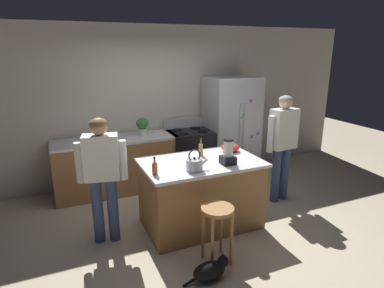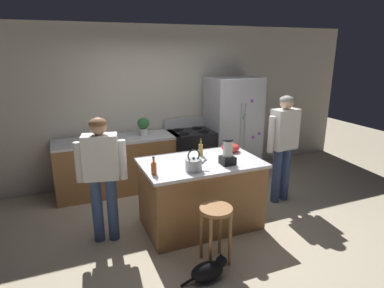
% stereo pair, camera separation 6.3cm
% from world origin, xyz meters
% --- Properties ---
extents(ground_plane, '(14.00, 14.00, 0.00)m').
position_xyz_m(ground_plane, '(0.00, 0.00, 0.00)').
color(ground_plane, beige).
extents(back_wall, '(8.00, 0.10, 2.70)m').
position_xyz_m(back_wall, '(0.00, 1.95, 1.35)').
color(back_wall, beige).
rests_on(back_wall, ground_plane).
extents(kitchen_island, '(1.53, 0.95, 0.91)m').
position_xyz_m(kitchen_island, '(0.00, 0.00, 0.46)').
color(kitchen_island, '#9E6B3D').
rests_on(kitchen_island, ground_plane).
extents(back_counter_run, '(2.00, 0.64, 0.91)m').
position_xyz_m(back_counter_run, '(-0.80, 1.55, 0.45)').
color(back_counter_run, '#9E6B3D').
rests_on(back_counter_run, ground_plane).
extents(refrigerator, '(0.90, 0.73, 1.82)m').
position_xyz_m(refrigerator, '(1.31, 1.50, 0.91)').
color(refrigerator, '#B7BABF').
rests_on(refrigerator, ground_plane).
extents(stove_range, '(0.76, 0.65, 1.09)m').
position_xyz_m(stove_range, '(0.49, 1.52, 0.47)').
color(stove_range, black).
rests_on(stove_range, ground_plane).
extents(person_by_island_left, '(0.60, 0.30, 1.56)m').
position_xyz_m(person_by_island_left, '(-1.23, 0.12, 0.94)').
color(person_by_island_left, '#384C7A').
rests_on(person_by_island_left, ground_plane).
extents(person_by_sink_right, '(0.60, 0.26, 1.66)m').
position_xyz_m(person_by_sink_right, '(1.45, 0.19, 1.00)').
color(person_by_sink_right, '#384C7A').
rests_on(person_by_sink_right, ground_plane).
extents(bar_stool, '(0.36, 0.36, 0.67)m').
position_xyz_m(bar_stool, '(-0.18, -0.80, 0.52)').
color(bar_stool, '#9E6B3D').
rests_on(bar_stool, ground_plane).
extents(cat, '(0.52, 0.18, 0.26)m').
position_xyz_m(cat, '(-0.37, -1.04, 0.11)').
color(cat, black).
rests_on(cat, ground_plane).
extents(potted_plant, '(0.20, 0.20, 0.30)m').
position_xyz_m(potted_plant, '(-0.35, 1.55, 1.08)').
color(potted_plant, silver).
rests_on(potted_plant, back_counter_run).
extents(blender_appliance, '(0.17, 0.17, 0.33)m').
position_xyz_m(blender_appliance, '(0.26, -0.23, 1.05)').
color(blender_appliance, black).
rests_on(blender_appliance, kitchen_island).
extents(bottle_cooking_sauce, '(0.06, 0.06, 0.22)m').
position_xyz_m(bottle_cooking_sauce, '(-0.69, -0.21, 0.99)').
color(bottle_cooking_sauce, '#B24C26').
rests_on(bottle_cooking_sauce, kitchen_island).
extents(bottle_vinegar, '(0.06, 0.06, 0.24)m').
position_xyz_m(bottle_vinegar, '(0.10, 0.23, 1.00)').
color(bottle_vinegar, olive).
rests_on(bottle_vinegar, kitchen_island).
extents(mixing_bowl, '(0.25, 0.25, 0.11)m').
position_xyz_m(mixing_bowl, '(0.55, 0.22, 0.97)').
color(mixing_bowl, red).
rests_on(mixing_bowl, kitchen_island).
extents(tea_kettle, '(0.28, 0.20, 0.27)m').
position_xyz_m(tea_kettle, '(-0.21, -0.27, 0.99)').
color(tea_kettle, '#B7BABF').
rests_on(tea_kettle, kitchen_island).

